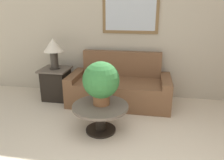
# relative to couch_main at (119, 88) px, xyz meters

# --- Properties ---
(wall_back) EXTENTS (7.60, 0.09, 2.60)m
(wall_back) POSITION_rel_couch_main_xyz_m (0.55, 0.50, 1.00)
(wall_back) COLOR #B2A893
(wall_back) RESTS_ON ground_plane
(couch_main) EXTENTS (1.93, 0.87, 0.97)m
(couch_main) POSITION_rel_couch_main_xyz_m (0.00, 0.00, 0.00)
(couch_main) COLOR brown
(couch_main) RESTS_ON ground_plane
(coffee_table) EXTENTS (0.84, 0.84, 0.43)m
(coffee_table) POSITION_rel_couch_main_xyz_m (-0.13, -1.09, 0.00)
(coffee_table) COLOR black
(coffee_table) RESTS_ON ground_plane
(side_table) EXTENTS (0.56, 0.56, 0.64)m
(side_table) POSITION_rel_couch_main_xyz_m (-1.30, -0.02, 0.02)
(side_table) COLOR black
(side_table) RESTS_ON ground_plane
(table_lamp) EXTENTS (0.38, 0.38, 0.60)m
(table_lamp) POSITION_rel_couch_main_xyz_m (-1.30, -0.02, 0.75)
(table_lamp) COLOR #2D2823
(table_lamp) RESTS_ON side_table
(potted_plant_on_table) EXTENTS (0.54, 0.54, 0.65)m
(potted_plant_on_table) POSITION_rel_couch_main_xyz_m (-0.12, -1.04, 0.48)
(potted_plant_on_table) COLOR brown
(potted_plant_on_table) RESTS_ON coffee_table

